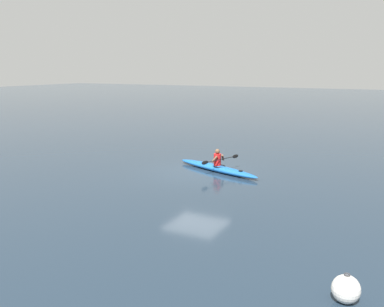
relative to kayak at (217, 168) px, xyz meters
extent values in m
plane|color=#1E2D3D|center=(0.76, 0.47, -0.14)|extent=(160.00, 160.00, 0.00)
ellipsoid|color=#1959A5|center=(0.00, 0.00, 0.00)|extent=(4.55, 2.09, 0.28)
torus|color=black|center=(-0.15, 0.05, 0.12)|extent=(0.67, 0.67, 0.04)
cylinder|color=black|center=(-1.30, 0.46, 0.13)|extent=(0.18, 0.18, 0.02)
cylinder|color=red|center=(-0.02, 0.01, 0.40)|extent=(0.32, 0.32, 0.52)
sphere|color=brown|center=(-0.02, 0.01, 0.77)|extent=(0.21, 0.21, 0.21)
cylinder|color=black|center=(-0.21, 0.07, 0.44)|extent=(0.68, 1.83, 0.03)
ellipsoid|color=black|center=(-0.53, -0.84, 0.44)|extent=(0.17, 0.39, 0.17)
ellipsoid|color=black|center=(0.12, 0.99, 0.44)|extent=(0.17, 0.39, 0.17)
cylinder|color=brown|center=(-0.18, -0.21, 0.46)|extent=(0.17, 0.31, 0.34)
cylinder|color=brown|center=(-0.01, 0.28, 0.46)|extent=(0.26, 0.25, 0.34)
sphere|color=silver|center=(-6.67, 8.56, 0.14)|extent=(0.56, 0.56, 0.56)
torus|color=#333338|center=(-6.67, 8.56, 0.45)|extent=(0.12, 0.12, 0.02)
camera|label=1|loc=(-7.52, 16.64, 4.40)|focal=39.45mm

